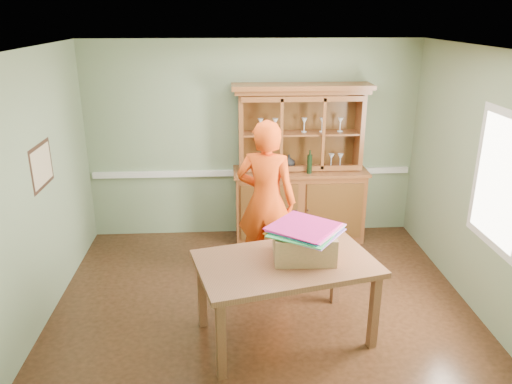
{
  "coord_description": "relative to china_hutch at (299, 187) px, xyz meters",
  "views": [
    {
      "loc": [
        -0.35,
        -4.66,
        3.02
      ],
      "look_at": [
        -0.05,
        0.4,
        1.18
      ],
      "focal_mm": 35.0,
      "sensor_mm": 36.0,
      "label": 1
    }
  ],
  "objects": [
    {
      "name": "framed_map",
      "position": [
        -2.86,
        -1.46,
        0.8
      ],
      "size": [
        0.03,
        0.6,
        0.46
      ],
      "color": "#362015",
      "rests_on": "wall_left"
    },
    {
      "name": "kite_stack",
      "position": [
        -0.27,
        -2.23,
        0.37
      ],
      "size": [
        0.76,
        0.76,
        0.06
      ],
      "rotation": [
        0.0,
        0.0,
        0.94
      ],
      "color": "#B971EF",
      "rests_on": "cardboard_box"
    },
    {
      "name": "china_hutch",
      "position": [
        0.0,
        0.0,
        0.0
      ],
      "size": [
        1.82,
        0.6,
        2.14
      ],
      "color": "brown",
      "rests_on": "floor"
    },
    {
      "name": "wall_back",
      "position": [
        -0.63,
        0.24,
        0.6
      ],
      "size": [
        4.5,
        0.0,
        4.5
      ],
      "primitive_type": "plane",
      "rotation": [
        1.57,
        0.0,
        0.0
      ],
      "color": "gray",
      "rests_on": "floor"
    },
    {
      "name": "floor",
      "position": [
        -0.63,
        -1.76,
        -0.75
      ],
      "size": [
        4.5,
        4.5,
        0.0
      ],
      "primitive_type": "plane",
      "color": "#4E2D19",
      "rests_on": "ground"
    },
    {
      "name": "wall_front",
      "position": [
        -0.63,
        -3.76,
        0.6
      ],
      "size": [
        4.5,
        0.0,
        4.5
      ],
      "primitive_type": "plane",
      "rotation": [
        -1.57,
        0.0,
        0.0
      ],
      "color": "gray",
      "rests_on": "floor"
    },
    {
      "name": "chair_rail",
      "position": [
        -0.63,
        0.22,
        0.15
      ],
      "size": [
        4.41,
        0.05,
        0.08
      ],
      "primitive_type": "cube",
      "color": "white",
      "rests_on": "wall_back"
    },
    {
      "name": "person",
      "position": [
        -0.54,
        -1.05,
        0.2
      ],
      "size": [
        0.8,
        0.64,
        1.91
      ],
      "primitive_type": "imported",
      "rotation": [
        0.0,
        0.0,
        2.85
      ],
      "color": "#F2490F",
      "rests_on": "floor"
    },
    {
      "name": "window_panel",
      "position": [
        1.6,
        -2.06,
        0.75
      ],
      "size": [
        0.03,
        0.96,
        1.36
      ],
      "color": "white",
      "rests_on": "wall_right"
    },
    {
      "name": "dining_table",
      "position": [
        -0.45,
        -2.27,
        -0.03
      ],
      "size": [
        1.83,
        1.35,
        0.82
      ],
      "rotation": [
        0.0,
        0.0,
        0.24
      ],
      "color": "brown",
      "rests_on": "floor"
    },
    {
      "name": "ceiling",
      "position": [
        -0.63,
        -1.76,
        1.95
      ],
      "size": [
        4.5,
        4.5,
        0.0
      ],
      "primitive_type": "plane",
      "rotation": [
        3.14,
        0.0,
        0.0
      ],
      "color": "white",
      "rests_on": "wall_back"
    },
    {
      "name": "wall_left",
      "position": [
        -2.88,
        -1.76,
        0.6
      ],
      "size": [
        0.0,
        4.0,
        4.0
      ],
      "primitive_type": "plane",
      "rotation": [
        1.57,
        0.0,
        1.57
      ],
      "color": "gray",
      "rests_on": "floor"
    },
    {
      "name": "cardboard_box",
      "position": [
        -0.28,
        -2.21,
        0.2
      ],
      "size": [
        0.58,
        0.47,
        0.26
      ],
      "primitive_type": "cube",
      "rotation": [
        0.0,
        0.0,
        -0.03
      ],
      "color": "#AC7D58",
      "rests_on": "dining_table"
    },
    {
      "name": "wall_right",
      "position": [
        1.62,
        -1.76,
        0.6
      ],
      "size": [
        0.0,
        4.0,
        4.0
      ],
      "primitive_type": "plane",
      "rotation": [
        1.57,
        0.0,
        -1.57
      ],
      "color": "gray",
      "rests_on": "floor"
    }
  ]
}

